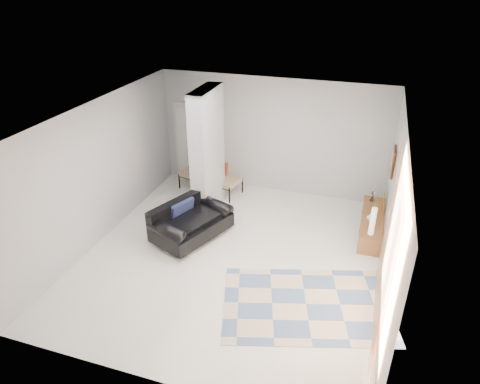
% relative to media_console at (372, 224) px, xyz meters
% --- Properties ---
extents(floor, '(6.00, 6.00, 0.00)m').
position_rel_media_console_xyz_m(floor, '(-2.52, -1.70, -0.20)').
color(floor, silver).
rests_on(floor, ground).
extents(ceiling, '(6.00, 6.00, 0.00)m').
position_rel_media_console_xyz_m(ceiling, '(-2.52, -1.70, 2.60)').
color(ceiling, white).
rests_on(ceiling, wall_back).
extents(wall_back, '(6.00, 0.00, 6.00)m').
position_rel_media_console_xyz_m(wall_back, '(-2.52, 1.30, 1.20)').
color(wall_back, '#ADAFB2').
rests_on(wall_back, ground).
extents(wall_front, '(6.00, 0.00, 6.00)m').
position_rel_media_console_xyz_m(wall_front, '(-2.52, -4.70, 1.20)').
color(wall_front, '#ADAFB2').
rests_on(wall_front, ground).
extents(wall_left, '(0.00, 6.00, 6.00)m').
position_rel_media_console_xyz_m(wall_left, '(-5.27, -1.70, 1.20)').
color(wall_left, '#ADAFB2').
rests_on(wall_left, ground).
extents(wall_right, '(0.00, 6.00, 6.00)m').
position_rel_media_console_xyz_m(wall_right, '(0.23, -1.70, 1.20)').
color(wall_right, '#ADAFB2').
rests_on(wall_right, ground).
extents(partition_column, '(0.35, 1.20, 2.80)m').
position_rel_media_console_xyz_m(partition_column, '(-3.62, -0.10, 1.20)').
color(partition_column, '#A3A8AA').
rests_on(partition_column, floor).
extents(hallway_door, '(0.85, 0.06, 2.04)m').
position_rel_media_console_xyz_m(hallway_door, '(-4.62, 1.26, 0.82)').
color(hallway_door, beige).
rests_on(hallway_door, floor).
extents(curtain, '(0.00, 2.55, 2.55)m').
position_rel_media_console_xyz_m(curtain, '(0.15, -2.85, 1.25)').
color(curtain, '#FF8E43').
rests_on(curtain, wall_right).
extents(wall_art, '(0.04, 0.45, 0.55)m').
position_rel_media_console_xyz_m(wall_art, '(0.20, -0.00, 1.45)').
color(wall_art, '#3A190F').
rests_on(wall_art, wall_right).
extents(media_console, '(0.45, 1.77, 0.80)m').
position_rel_media_console_xyz_m(media_console, '(0.00, 0.00, 0.00)').
color(media_console, brown).
rests_on(media_console, floor).
extents(loveseat, '(1.47, 1.83, 0.76)m').
position_rel_media_console_xyz_m(loveseat, '(-3.58, -1.30, 0.15)').
color(loveseat, silver).
rests_on(loveseat, floor).
extents(daybed, '(1.62, 0.96, 0.77)m').
position_rel_media_console_xyz_m(daybed, '(-3.94, 0.79, 0.22)').
color(daybed, black).
rests_on(daybed, floor).
extents(area_rug, '(3.13, 2.51, 0.01)m').
position_rel_media_console_xyz_m(area_rug, '(-0.92, -2.60, -0.20)').
color(area_rug, beige).
rests_on(area_rug, floor).
extents(cylinder_lamp, '(0.10, 0.10, 0.57)m').
position_rel_media_console_xyz_m(cylinder_lamp, '(-0.02, -0.72, 0.48)').
color(cylinder_lamp, white).
rests_on(cylinder_lamp, media_console).
extents(bronze_figurine, '(0.12, 0.12, 0.23)m').
position_rel_media_console_xyz_m(bronze_figurine, '(-0.05, 0.66, 0.31)').
color(bronze_figurine, black).
rests_on(bronze_figurine, media_console).
extents(vase, '(0.19, 0.19, 0.18)m').
position_rel_media_console_xyz_m(vase, '(-0.05, -0.23, 0.28)').
color(vase, silver).
rests_on(vase, media_console).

